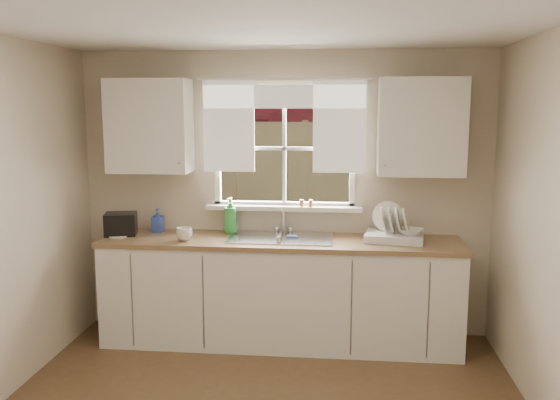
# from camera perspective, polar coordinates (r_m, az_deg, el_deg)

# --- Properties ---
(room_walls) EXTENTS (3.62, 4.02, 2.50)m
(room_walls) POSITION_cam_1_polar(r_m,az_deg,el_deg) (3.24, -3.15, -5.00)
(room_walls) COLOR beige
(room_walls) RESTS_ON ground
(ceiling) EXTENTS (3.60, 4.00, 0.02)m
(ceiling) POSITION_cam_1_polar(r_m,az_deg,el_deg) (3.24, -3.16, 17.49)
(ceiling) COLOR silver
(ceiling) RESTS_ON room_walls
(window) EXTENTS (1.38, 0.16, 1.06)m
(window) POSITION_cam_1_polar(r_m,az_deg,el_deg) (5.22, 0.40, 3.16)
(window) COLOR white
(window) RESTS_ON room_walls
(curtains) EXTENTS (1.50, 0.03, 0.81)m
(curtains) POSITION_cam_1_polar(r_m,az_deg,el_deg) (5.14, 0.35, 8.07)
(curtains) COLOR white
(curtains) RESTS_ON room_walls
(base_cabinets) EXTENTS (3.00, 0.62, 0.87)m
(base_cabinets) POSITION_cam_1_polar(r_m,az_deg,el_deg) (5.13, 0.04, -8.97)
(base_cabinets) COLOR white
(base_cabinets) RESTS_ON ground
(countertop) EXTENTS (3.04, 0.65, 0.04)m
(countertop) POSITION_cam_1_polar(r_m,az_deg,el_deg) (5.01, 0.04, -4.02)
(countertop) COLOR olive
(countertop) RESTS_ON base_cabinets
(upper_cabinet_left) EXTENTS (0.70, 0.33, 0.80)m
(upper_cabinet_left) POSITION_cam_1_polar(r_m,az_deg,el_deg) (5.26, -12.44, 6.97)
(upper_cabinet_left) COLOR white
(upper_cabinet_left) RESTS_ON room_walls
(upper_cabinet_right) EXTENTS (0.70, 0.33, 0.80)m
(upper_cabinet_right) POSITION_cam_1_polar(r_m,az_deg,el_deg) (5.04, 13.43, 6.85)
(upper_cabinet_right) COLOR white
(upper_cabinet_right) RESTS_ON room_walls
(wall_outlet) EXTENTS (0.08, 0.01, 0.12)m
(wall_outlet) POSITION_cam_1_polar(r_m,az_deg,el_deg) (5.25, 9.98, -1.41)
(wall_outlet) COLOR beige
(wall_outlet) RESTS_ON room_walls
(sill_jars) EXTENTS (0.12, 0.04, 0.06)m
(sill_jars) POSITION_cam_1_polar(r_m,az_deg,el_deg) (5.19, 2.53, -0.30)
(sill_jars) COLOR brown
(sill_jars) RESTS_ON window
(backyard) EXTENTS (20.00, 10.00, 6.13)m
(backyard) POSITION_cam_1_polar(r_m,az_deg,el_deg) (11.67, 6.53, 16.10)
(backyard) COLOR #335421
(backyard) RESTS_ON ground
(sink) EXTENTS (0.88, 0.52, 0.40)m
(sink) POSITION_cam_1_polar(r_m,az_deg,el_deg) (5.05, 0.07, -4.51)
(sink) COLOR #B7B7BC
(sink) RESTS_ON countertop
(dish_rack) EXTENTS (0.52, 0.42, 0.31)m
(dish_rack) POSITION_cam_1_polar(r_m,az_deg,el_deg) (5.04, 10.93, -3.07)
(dish_rack) COLOR silver
(dish_rack) RESTS_ON countertop
(bowl) EXTENTS (0.26, 0.26, 0.05)m
(bowl) POSITION_cam_1_polar(r_m,az_deg,el_deg) (5.00, 12.50, -3.00)
(bowl) COLOR silver
(bowl) RESTS_ON dish_rack
(soap_bottle_a) EXTENTS (0.14, 0.14, 0.32)m
(soap_bottle_a) POSITION_cam_1_polar(r_m,az_deg,el_deg) (5.21, -4.79, -1.50)
(soap_bottle_a) COLOR green
(soap_bottle_a) RESTS_ON countertop
(soap_bottle_b) EXTENTS (0.10, 0.10, 0.21)m
(soap_bottle_b) POSITION_cam_1_polar(r_m,az_deg,el_deg) (5.38, -11.68, -1.93)
(soap_bottle_b) COLOR #2F4CB1
(soap_bottle_b) RESTS_ON countertop
(soap_bottle_c) EXTENTS (0.17, 0.17, 0.17)m
(soap_bottle_c) POSITION_cam_1_polar(r_m,az_deg,el_deg) (5.25, -4.74, -2.26)
(soap_bottle_c) COLOR #F1E9C6
(soap_bottle_c) RESTS_ON countertop
(saucer) EXTENTS (0.19, 0.19, 0.01)m
(saucer) POSITION_cam_1_polar(r_m,az_deg,el_deg) (5.30, -15.26, -3.32)
(saucer) COLOR silver
(saucer) RESTS_ON countertop
(cup) EXTENTS (0.17, 0.17, 0.11)m
(cup) POSITION_cam_1_polar(r_m,az_deg,el_deg) (5.01, -9.22, -3.26)
(cup) COLOR silver
(cup) RESTS_ON countertop
(black_appliance) EXTENTS (0.31, 0.28, 0.19)m
(black_appliance) POSITION_cam_1_polar(r_m,az_deg,el_deg) (5.34, -15.07, -2.24)
(black_appliance) COLOR black
(black_appliance) RESTS_ON countertop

